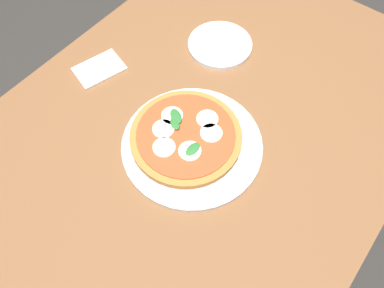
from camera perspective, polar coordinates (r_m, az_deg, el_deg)
The scene contains 6 objects.
ground_plane at distance 1.63m, azimuth 1.83°, elevation -10.18°, with size 6.00×6.00×0.00m, color #2D2B28.
dining_table at distance 1.07m, azimuth 2.74°, elevation 1.57°, with size 1.26×0.95×0.72m.
serving_tray at distance 0.93m, azimuth -0.00°, elevation -0.13°, with size 0.34×0.34×0.01m, color silver.
pizza at distance 0.92m, azimuth -0.85°, elevation 1.13°, with size 0.27×0.27×0.03m.
plate_white at distance 1.14m, azimuth 4.19°, elevation 14.53°, with size 0.19×0.19×0.01m, color white.
napkin at distance 1.11m, azimuth -13.67°, elevation 10.84°, with size 0.13×0.09×0.01m, color white.
Camera 1 is at (0.48, 0.31, 1.53)m, focal length 35.72 mm.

